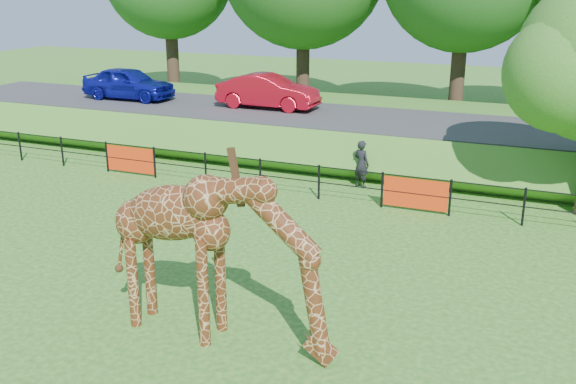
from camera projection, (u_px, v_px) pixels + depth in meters
name	position (u px, v px, depth m)	size (l,w,h in m)	color
ground	(184.00, 316.00, 12.96)	(90.00, 90.00, 0.00)	#225F17
giraffe	(218.00, 257.00, 11.63)	(4.66, 0.86, 3.33)	#532711
perimeter_fence	(319.00, 182.00, 19.81)	(28.07, 0.10, 1.10)	black
embankment	(381.00, 130.00, 26.37)	(40.00, 9.00, 1.30)	#225F17
road	(372.00, 120.00, 24.83)	(40.00, 5.00, 0.12)	#303033
car_blue	(129.00, 83.00, 28.77)	(1.70, 4.22, 1.44)	#151AB0
car_red	(268.00, 91.00, 26.68)	(1.49, 4.27, 1.41)	red
visitor	(361.00, 164.00, 20.93)	(0.57, 0.38, 1.57)	black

